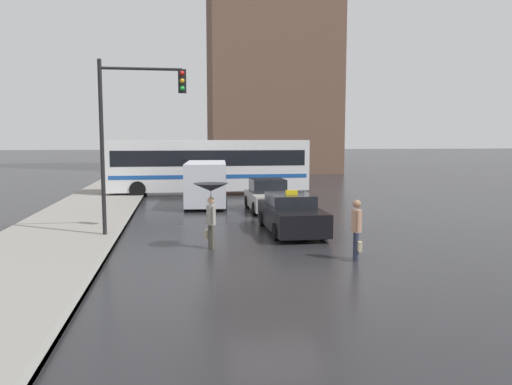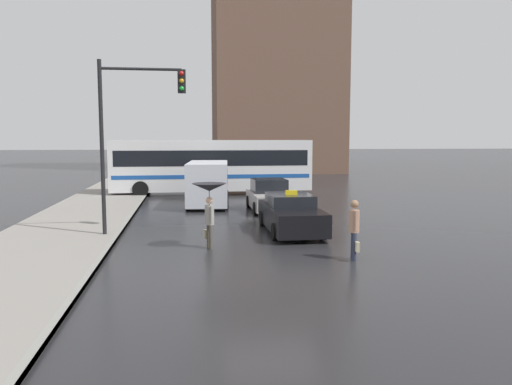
# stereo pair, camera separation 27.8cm
# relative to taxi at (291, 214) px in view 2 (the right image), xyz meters

# --- Properties ---
(ground_plane) EXTENTS (300.00, 300.00, 0.00)m
(ground_plane) POSITION_rel_taxi_xyz_m (-1.68, -5.58, -0.67)
(ground_plane) COLOR #262628
(sidewalk_corner) EXTENTS (4.32, 120.00, 0.13)m
(sidewalk_corner) POSITION_rel_taxi_xyz_m (-8.29, -5.58, -0.60)
(sidewalk_corner) COLOR gray
(sidewalk_corner) RESTS_ON ground_plane
(taxi) EXTENTS (1.91, 4.60, 1.57)m
(taxi) POSITION_rel_taxi_xyz_m (0.00, 0.00, 0.00)
(taxi) COLOR black
(taxi) RESTS_ON ground_plane
(sedan_red) EXTENTS (1.91, 4.11, 1.53)m
(sedan_red) POSITION_rel_taxi_xyz_m (0.13, 5.63, 0.02)
(sedan_red) COLOR #B7B2AD
(sedan_red) RESTS_ON ground_plane
(ambulance_van) EXTENTS (2.41, 5.20, 2.26)m
(ambulance_van) POSITION_rel_taxi_xyz_m (-2.73, 7.88, 0.59)
(ambulance_van) COLOR silver
(ambulance_van) RESTS_ON ground_plane
(city_bus) EXTENTS (12.36, 2.75, 3.38)m
(city_bus) POSITION_rel_taxi_xyz_m (-2.26, 13.37, 1.21)
(city_bus) COLOR silver
(city_bus) RESTS_ON ground_plane
(pedestrian_with_umbrella) EXTENTS (1.09, 1.09, 2.08)m
(pedestrian_with_umbrella) POSITION_rel_taxi_xyz_m (-3.14, -2.43, 1.04)
(pedestrian_with_umbrella) COLOR #4C473D
(pedestrian_with_umbrella) RESTS_ON ground_plane
(pedestrian_man) EXTENTS (0.33, 0.60, 1.74)m
(pedestrian_man) POSITION_rel_taxi_xyz_m (0.89, -4.54, 0.34)
(pedestrian_man) COLOR #2D3347
(pedestrian_man) RESTS_ON ground_plane
(traffic_light) EXTENTS (2.98, 0.38, 6.16)m
(traffic_light) POSITION_rel_taxi_xyz_m (-5.62, -0.16, 3.55)
(traffic_light) COLOR black
(traffic_light) RESTS_ON ground_plane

